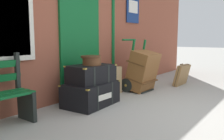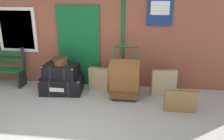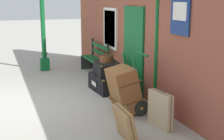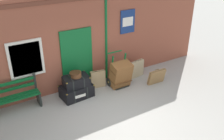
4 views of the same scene
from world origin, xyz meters
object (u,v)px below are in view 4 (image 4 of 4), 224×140
Objects in this scene: steamer_trunk_middle at (76,81)px; suitcase_umber at (157,77)px; suitcase_beige at (98,79)px; porters_trolley at (118,78)px; suitcase_charcoal at (137,69)px; steamer_trunk_base at (77,91)px; large_brown_trunk at (120,74)px; round_hatbox at (76,74)px; platform_bench at (12,98)px.

suitcase_umber is at bearing -13.64° from steamer_trunk_middle.
steamer_trunk_middle is 1.34× the size of suitcase_beige.
porters_trolley reaches higher than suitcase_umber.
suitcase_charcoal is at bearing 109.54° from suitcase_umber.
steamer_trunk_base is at bearing 166.51° from suitcase_umber.
porters_trolley is at bearing 90.00° from large_brown_trunk.
large_brown_trunk is (1.58, -0.19, 0.27)m from steamer_trunk_base.
steamer_trunk_base is 1.54× the size of suitcase_charcoal.
porters_trolley is at bearing -171.33° from suitcase_charcoal.
steamer_trunk_middle is 2.26× the size of round_hatbox.
porters_trolley is at bearing -0.78° from steamer_trunk_middle.
large_brown_trunk is 1.33m from suitcase_umber.
platform_bench is at bearing 168.44° from suitcase_umber.
steamer_trunk_middle is 2.89m from suitcase_umber.
porters_trolley is 0.95m from suitcase_charcoal.
suitcase_umber is at bearing -13.22° from round_hatbox.
round_hatbox is 2.93m from suitcase_umber.
suitcase_beige is (2.85, -0.07, -0.15)m from platform_bench.
porters_trolley is 1.26× the size of large_brown_trunk.
steamer_trunk_middle is 1.24× the size of suitcase_umber.
suitcase_charcoal is at bearing 3.26° from round_hatbox.
steamer_trunk_base is at bearing -8.70° from platform_bench.
steamer_trunk_middle is at bearing 81.82° from round_hatbox.
suitcase_umber is at bearing -13.49° from steamer_trunk_base.
porters_trolley reaches higher than steamer_trunk_middle.
steamer_trunk_base is 0.94m from suitcase_beige.
platform_bench is at bearing 170.87° from round_hatbox.
steamer_trunk_base is 0.88× the size of porters_trolley.
platform_bench is 1.97m from steamer_trunk_middle.
porters_trolley is 0.27m from large_brown_trunk.
steamer_trunk_base is 1.11× the size of large_brown_trunk.
steamer_trunk_middle is 0.97m from suitcase_beige.
steamer_trunk_base is 2.82× the size of round_hatbox.
steamer_trunk_base is 1.55× the size of suitcase_umber.
large_brown_trunk reaches higher than steamer_trunk_middle.
steamer_trunk_base is (1.94, -0.30, -0.23)m from platform_bench.
steamer_trunk_middle is (1.95, -0.29, 0.14)m from platform_bench.
suitcase_charcoal reaches higher than suitcase_umber.
round_hatbox is at bearing -165.20° from suitcase_beige.
porters_trolley is (1.58, -0.02, 0.06)m from steamer_trunk_base.
steamer_trunk_base is at bearing -154.20° from steamer_trunk_middle.
steamer_trunk_middle is 0.89× the size of large_brown_trunk.
steamer_trunk_middle is 1.23× the size of suitcase_charcoal.
porters_trolley reaches higher than suitcase_charcoal.
suitcase_umber reaches higher than steamer_trunk_base.
platform_bench is at bearing 172.15° from large_brown_trunk.
large_brown_trunk is 1.39× the size of suitcase_charcoal.
round_hatbox reaches higher than steamer_trunk_middle.
suitcase_umber is at bearing -25.28° from suitcase_beige.
round_hatbox reaches higher than steamer_trunk_base.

